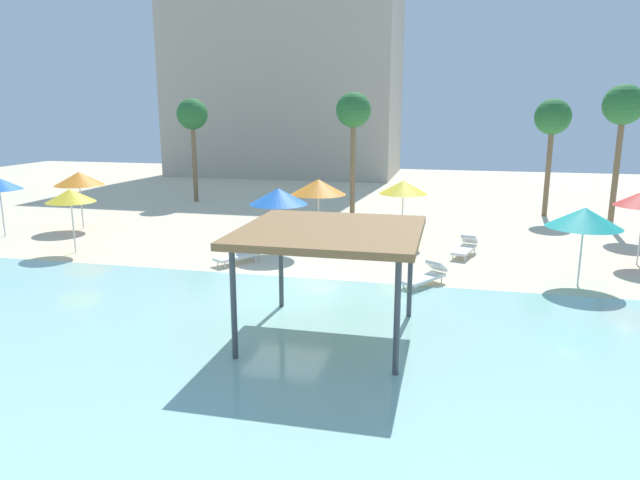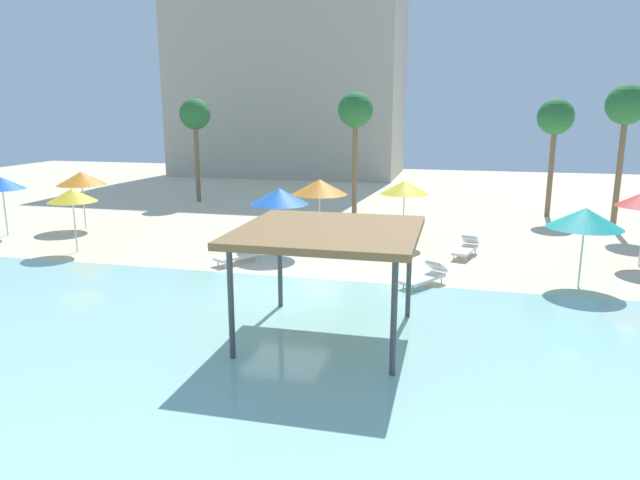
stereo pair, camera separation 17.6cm
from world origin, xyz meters
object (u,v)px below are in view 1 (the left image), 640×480
at_px(beach_umbrella_yellow_1, 70,196).
at_px(beach_umbrella_orange_6, 318,187).
at_px(beach_umbrella_yellow_0, 403,187).
at_px(beach_umbrella_blue_5, 278,196).
at_px(palm_tree_2, 553,120).
at_px(palm_tree_0, 623,109).
at_px(lounge_chair_1, 465,247).
at_px(shade_pavilion, 330,235).
at_px(lounge_chair_0, 240,254).
at_px(beach_umbrella_teal_4, 584,218).
at_px(palm_tree_1, 192,117).
at_px(beach_umbrella_orange_2, 79,179).
at_px(lounge_chair_3, 426,276).
at_px(palm_tree_3, 353,113).

relative_size(beach_umbrella_yellow_1, beach_umbrella_orange_6, 0.97).
height_order(beach_umbrella_yellow_0, beach_umbrella_blue_5, beach_umbrella_yellow_0).
relative_size(beach_umbrella_orange_6, palm_tree_2, 0.43).
bearing_deg(beach_umbrella_yellow_0, palm_tree_0, 29.97).
relative_size(beach_umbrella_blue_5, lounge_chair_1, 1.34).
relative_size(shade_pavilion, lounge_chair_0, 2.31).
bearing_deg(lounge_chair_0, palm_tree_2, 168.17).
height_order(beach_umbrella_yellow_0, palm_tree_0, palm_tree_0).
bearing_deg(beach_umbrella_teal_4, beach_umbrella_orange_6, 153.98).
bearing_deg(shade_pavilion, palm_tree_1, 123.14).
bearing_deg(beach_umbrella_yellow_1, beach_umbrella_yellow_0, 20.15).
distance_m(beach_umbrella_yellow_0, beach_umbrella_teal_4, 7.99).
relative_size(beach_umbrella_orange_2, beach_umbrella_blue_5, 1.05).
xyz_separation_m(beach_umbrella_yellow_1, beach_umbrella_blue_5, (8.17, 1.81, -0.01)).
relative_size(beach_umbrella_orange_6, lounge_chair_3, 1.41).
distance_m(beach_umbrella_orange_6, palm_tree_3, 7.37).
bearing_deg(beach_umbrella_teal_4, lounge_chair_1, 137.56).
height_order(beach_umbrella_yellow_1, palm_tree_1, palm_tree_1).
height_order(palm_tree_0, palm_tree_2, palm_tree_0).
relative_size(beach_umbrella_yellow_0, beach_umbrella_orange_6, 1.02).
distance_m(shade_pavilion, palm_tree_0, 20.05).
relative_size(beach_umbrella_teal_4, beach_umbrella_blue_5, 0.99).
distance_m(beach_umbrella_yellow_0, beach_umbrella_orange_6, 3.75).
height_order(beach_umbrella_yellow_0, palm_tree_2, palm_tree_2).
distance_m(shade_pavilion, beach_umbrella_teal_4, 9.44).
distance_m(lounge_chair_0, lounge_chair_3, 7.20).
distance_m(beach_umbrella_yellow_1, lounge_chair_1, 16.00).
relative_size(beach_umbrella_blue_5, palm_tree_1, 0.42).
distance_m(lounge_chair_0, palm_tree_1, 16.44).
bearing_deg(beach_umbrella_orange_2, lounge_chair_1, -3.89).
bearing_deg(beach_umbrella_blue_5, shade_pavilion, -64.68).
bearing_deg(shade_pavilion, beach_umbrella_yellow_1, 152.08).
height_order(shade_pavilion, palm_tree_1, palm_tree_1).
bearing_deg(palm_tree_0, beach_umbrella_orange_2, -166.62).
xyz_separation_m(beach_umbrella_yellow_1, beach_umbrella_teal_4, (19.18, -0.20, -0.05)).
distance_m(shade_pavilion, lounge_chair_0, 8.40).
xyz_separation_m(palm_tree_0, palm_tree_2, (-2.68, 2.80, -0.57)).
xyz_separation_m(beach_umbrella_yellow_0, beach_umbrella_yellow_1, (-12.89, -4.73, -0.11)).
xyz_separation_m(beach_umbrella_yellow_0, beach_umbrella_teal_4, (6.29, -4.93, -0.16)).
distance_m(shade_pavilion, lounge_chair_1, 10.39).
relative_size(beach_umbrella_yellow_0, lounge_chair_1, 1.39).
relative_size(beach_umbrella_yellow_0, palm_tree_0, 0.40).
distance_m(beach_umbrella_blue_5, palm_tree_3, 10.15).
bearing_deg(beach_umbrella_yellow_0, palm_tree_3, 116.90).
xyz_separation_m(shade_pavilion, lounge_chair_0, (-4.88, 6.41, -2.36)).
height_order(beach_umbrella_yellow_1, beach_umbrella_teal_4, beach_umbrella_teal_4).
bearing_deg(beach_umbrella_yellow_1, palm_tree_1, 93.85).
bearing_deg(palm_tree_2, lounge_chair_3, -111.56).
relative_size(beach_umbrella_yellow_1, beach_umbrella_teal_4, 1.00).
bearing_deg(lounge_chair_3, beach_umbrella_yellow_1, -62.48).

